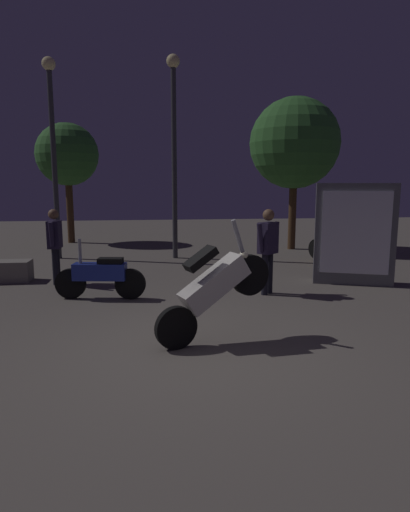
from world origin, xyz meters
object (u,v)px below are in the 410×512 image
object	(u,v)px
motorcycle_white_foreground	(214,288)
streetlamp_far	(53,135)
kiosk_billboard	(354,234)
motorcycle_orange_parked_left	(333,246)
person_bystander_far	(55,240)
person_rider_beside	(268,244)
streetlamp_near	(174,133)
motorcycle_blue_parked_right	(100,275)

from	to	relation	value
motorcycle_white_foreground	streetlamp_far	xyz separation A→B (m)	(-3.40, 7.05, 2.64)
kiosk_billboard	motorcycle_white_foreground	bearing A→B (deg)	62.12
motorcycle_orange_parked_left	person_bystander_far	size ratio (longest dim) A/B	0.97
person_rider_beside	streetlamp_near	world-z (taller)	streetlamp_near
streetlamp_far	kiosk_billboard	size ratio (longest dim) A/B	2.56
person_bystander_far	streetlamp_near	world-z (taller)	streetlamp_near
motorcycle_orange_parked_left	person_bystander_far	xyz separation A→B (m)	(-6.82, -1.81, 0.49)
motorcycle_white_foreground	person_rider_beside	size ratio (longest dim) A/B	1.01
person_rider_beside	streetlamp_near	bearing A→B (deg)	160.51
motorcycle_orange_parked_left	person_rider_beside	size ratio (longest dim) A/B	0.94
streetlamp_far	motorcycle_white_foreground	bearing A→B (deg)	-64.26
person_rider_beside	kiosk_billboard	size ratio (longest dim) A/B	0.77
streetlamp_near	kiosk_billboard	size ratio (longest dim) A/B	2.60
motorcycle_white_foreground	streetlamp_far	world-z (taller)	streetlamp_far
person_rider_beside	streetlamp_near	size ratio (longest dim) A/B	0.30
person_bystander_far	motorcycle_blue_parked_right	bearing A→B (deg)	-49.80
motorcycle_orange_parked_left	streetlamp_near	distance (m)	5.25
streetlamp_near	kiosk_billboard	xyz separation A→B (m)	(3.55, -3.62, -2.37)
motorcycle_orange_parked_left	streetlamp_far	distance (m)	8.12
motorcycle_white_foreground	streetlamp_near	bearing A→B (deg)	71.08
streetlamp_far	streetlamp_near	bearing A→B (deg)	-5.84
motorcycle_blue_parked_right	motorcycle_white_foreground	bearing A→B (deg)	133.81
streetlamp_near	streetlamp_far	world-z (taller)	streetlamp_near
motorcycle_white_foreground	streetlamp_far	bearing A→B (deg)	95.58
streetlamp_near	kiosk_billboard	distance (m)	5.60
person_rider_beside	streetlamp_near	xyz separation A→B (m)	(-1.52, 4.31, 2.46)
motorcycle_blue_parked_right	person_rider_beside	bearing A→B (deg)	-172.18
person_bystander_far	streetlamp_near	xyz separation A→B (m)	(2.65, 2.94, 2.50)
motorcycle_orange_parked_left	motorcycle_blue_parked_right	bearing A→B (deg)	-87.94
motorcycle_blue_parked_right	person_bystander_far	xyz separation A→B (m)	(-1.05, 1.34, 0.49)
motorcycle_white_foreground	person_bystander_far	bearing A→B (deg)	106.35
person_rider_beside	motorcycle_white_foreground	bearing A→B (deg)	-68.45
person_rider_beside	person_bystander_far	world-z (taller)	person_rider_beside
motorcycle_white_foreground	motorcycle_orange_parked_left	world-z (taller)	motorcycle_white_foreground
motorcycle_white_foreground	person_rider_beside	distance (m)	2.79
motorcycle_orange_parked_left	person_bystander_far	bearing A→B (deg)	-101.70
motorcycle_white_foreground	motorcycle_blue_parked_right	world-z (taller)	motorcycle_white_foreground
motorcycle_orange_parked_left	streetlamp_near	bearing A→B (deg)	-131.73
motorcycle_blue_parked_right	kiosk_billboard	distance (m)	5.22
motorcycle_blue_parked_right	person_bystander_far	bearing A→B (deg)	-43.49
motorcycle_orange_parked_left	person_bystander_far	distance (m)	7.08
motorcycle_blue_parked_right	streetlamp_near	size ratio (longest dim) A/B	0.30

